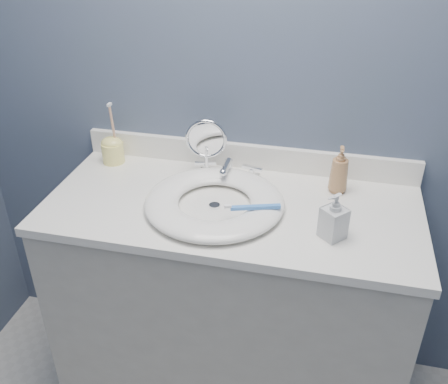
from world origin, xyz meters
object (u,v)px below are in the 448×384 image
(toothbrush_holder, at_px, (113,149))
(soap_bottle_amber, at_px, (339,170))
(soap_bottle_clear, at_px, (334,216))
(makeup_mirror, at_px, (206,145))

(toothbrush_holder, bearing_deg, soap_bottle_amber, -2.04)
(soap_bottle_clear, height_order, toothbrush_holder, toothbrush_holder)
(soap_bottle_amber, height_order, toothbrush_holder, toothbrush_holder)
(makeup_mirror, bearing_deg, toothbrush_holder, 169.31)
(toothbrush_holder, bearing_deg, makeup_mirror, -3.00)
(makeup_mirror, bearing_deg, soap_bottle_amber, -8.97)
(toothbrush_holder, bearing_deg, soap_bottle_clear, -20.07)
(soap_bottle_amber, bearing_deg, makeup_mirror, 174.75)
(makeup_mirror, height_order, toothbrush_holder, toothbrush_holder)
(soap_bottle_clear, relative_size, toothbrush_holder, 0.61)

